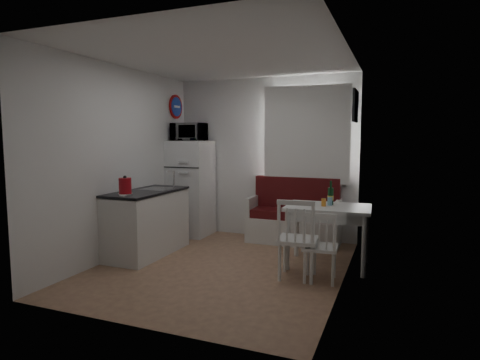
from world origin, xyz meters
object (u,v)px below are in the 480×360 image
at_px(kitchen_counter, 148,222).
at_px(wine_bottle, 331,193).
at_px(fridge, 191,188).
at_px(bench, 294,221).
at_px(kettle, 125,186).
at_px(microwave, 189,132).
at_px(dining_table, 328,213).
at_px(chair_right, 319,239).
at_px(chair_left, 296,231).

xyz_separation_m(kitchen_counter, wine_bottle, (2.45, 0.48, 0.47)).
bearing_deg(fridge, kitchen_counter, -90.90).
distance_m(bench, kettle, 2.64).
bearing_deg(microwave, kettle, -89.01).
distance_m(dining_table, wine_bottle, 0.26).
height_order(chair_right, wine_bottle, wine_bottle).
relative_size(kettle, wine_bottle, 0.80).
xyz_separation_m(kettle, wine_bottle, (2.40, 1.02, -0.09)).
height_order(bench, wine_bottle, wine_bottle).
xyz_separation_m(kitchen_counter, fridge, (0.02, 1.24, 0.33)).
bearing_deg(microwave, kitchen_counter, -90.94).
height_order(kitchen_counter, microwave, microwave).
bearing_deg(fridge, dining_table, -19.64).
height_order(microwave, wine_bottle, microwave).
distance_m(microwave, kettle, 1.87).
bearing_deg(wine_bottle, chair_right, -90.00).
bearing_deg(bench, chair_left, -75.37).
distance_m(chair_right, wine_bottle, 0.87).
bearing_deg(fridge, chair_left, -35.20).
height_order(kitchen_counter, kettle, kitchen_counter).
relative_size(chair_left, chair_right, 1.16).
relative_size(dining_table, chair_right, 2.45).
distance_m(dining_table, kettle, 2.58).
relative_size(chair_left, fridge, 0.32).
distance_m(fridge, microwave, 0.94).
xyz_separation_m(dining_table, kettle, (-2.39, -0.92, 0.33)).
relative_size(dining_table, microwave, 2.02).
relative_size(dining_table, kettle, 4.31).
height_order(dining_table, chair_right, chair_right).
height_order(kitchen_counter, dining_table, kitchen_counter).
bearing_deg(bench, chair_right, -67.08).
height_order(dining_table, wine_bottle, wine_bottle).
bearing_deg(kettle, wine_bottle, 22.95).
distance_m(kitchen_counter, kettle, 0.78).
bearing_deg(bench, microwave, -174.66).
relative_size(dining_table, chair_left, 2.11).
bearing_deg(kitchen_counter, fridge, 89.10).
relative_size(bench, microwave, 2.68).
distance_m(kettle, wine_bottle, 2.61).
distance_m(fridge, kettle, 1.80).
bearing_deg(bench, dining_table, -55.19).
bearing_deg(chair_right, bench, 108.16).
height_order(chair_left, fridge, fridge).
distance_m(chair_left, microwave, 2.87).
height_order(bench, fridge, fridge).
height_order(dining_table, chair_left, chair_left).
relative_size(microwave, wine_bottle, 1.71).
relative_size(dining_table, fridge, 0.67).
xyz_separation_m(bench, wine_bottle, (0.69, -0.88, 0.59)).
bearing_deg(fridge, kettle, -89.03).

